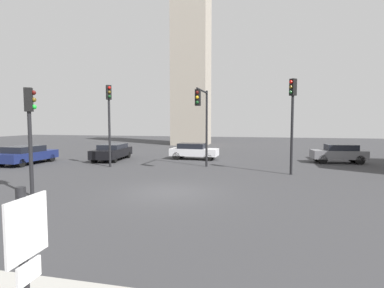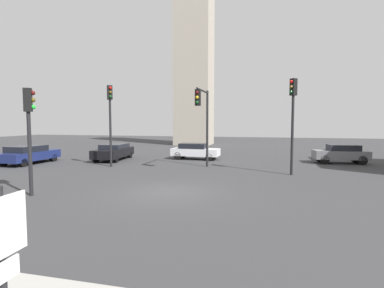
{
  "view_description": "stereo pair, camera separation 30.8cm",
  "coord_description": "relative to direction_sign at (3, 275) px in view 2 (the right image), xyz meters",
  "views": [
    {
      "loc": [
        4.03,
        -13.06,
        3.23
      ],
      "look_at": [
        -0.13,
        5.13,
        1.84
      ],
      "focal_mm": 28.23,
      "sensor_mm": 36.0,
      "label": 1
    },
    {
      "loc": [
        4.33,
        -12.99,
        3.23
      ],
      "look_at": [
        -0.13,
        5.13,
        1.84
      ],
      "focal_mm": 28.23,
      "sensor_mm": 36.0,
      "label": 2
    }
  ],
  "objects": [
    {
      "name": "car_4",
      "position": [
        -3.21,
        22.48,
        -0.88
      ],
      "size": [
        4.09,
        1.84,
        1.37
      ],
      "rotation": [
        0.0,
        0.0,
        -0.05
      ],
      "color": "silver",
      "rests_on": "ground_plane"
    },
    {
      "name": "traffic_light_0",
      "position": [
        -7.22,
        8.42,
        1.66
      ],
      "size": [
        0.49,
        0.44,
        4.65
      ],
      "rotation": [
        0.0,
        0.0,
        0.58
      ],
      "color": "black",
      "rests_on": "ground_plane"
    },
    {
      "name": "car_1",
      "position": [
        -15.03,
        16.84,
        -0.87
      ],
      "size": [
        2.14,
        4.62,
        1.39
      ],
      "rotation": [
        0.0,
        0.0,
        1.56
      ],
      "color": "navy",
      "rests_on": "ground_plane"
    },
    {
      "name": "traffic_light_2",
      "position": [
        -8.07,
        16.91,
        2.38
      ],
      "size": [
        0.46,
        0.47,
        5.77
      ],
      "rotation": [
        0.0,
        0.0,
        -0.82
      ],
      "color": "black",
      "rests_on": "ground_plane"
    },
    {
      "name": "skyline_tower",
      "position": [
        -7.18,
        38.83,
        9.54
      ],
      "size": [
        4.81,
        4.81,
        22.3
      ],
      "primitive_type": "cube",
      "color": "#A89E8E",
      "rests_on": "ground_plane"
    },
    {
      "name": "traffic_light_1",
      "position": [
        -1.43,
        17.23,
        2.28
      ],
      "size": [
        0.33,
        3.24,
        5.41
      ],
      "rotation": [
        0.0,
        0.0,
        -1.59
      ],
      "color": "black",
      "rests_on": "ground_plane"
    },
    {
      "name": "traffic_light_3",
      "position": [
        4.19,
        16.53,
        2.38
      ],
      "size": [
        0.47,
        0.46,
        5.78
      ],
      "rotation": [
        0.0,
        0.0,
        -2.38
      ],
      "color": "black",
      "rests_on": "ground_plane"
    },
    {
      "name": "car_2",
      "position": [
        8.33,
        22.74,
        -0.83
      ],
      "size": [
        4.07,
        1.97,
        1.45
      ],
      "rotation": [
        0.0,
        0.0,
        3.24
      ],
      "color": "slate",
      "rests_on": "ground_plane"
    },
    {
      "name": "ground_plane",
      "position": [
        -1.65,
        10.48,
        -1.61
      ],
      "size": [
        101.19,
        101.19,
        0.0
      ],
      "primitive_type": "plane",
      "color": "#38383A"
    },
    {
      "name": "direction_sign",
      "position": [
        0.0,
        0.0,
        0.0
      ],
      "size": [
        0.14,
        0.6,
        2.41
      ],
      "rotation": [
        0.0,
        0.0,
        0.05
      ],
      "color": "black",
      "rests_on": "ground_plane"
    },
    {
      "name": "car_3",
      "position": [
        -9.8,
        20.5,
        -0.89
      ],
      "size": [
        2.4,
        4.86,
        1.34
      ],
      "rotation": [
        0.0,
        0.0,
        -1.48
      ],
      "color": "black",
      "rests_on": "ground_plane"
    }
  ]
}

